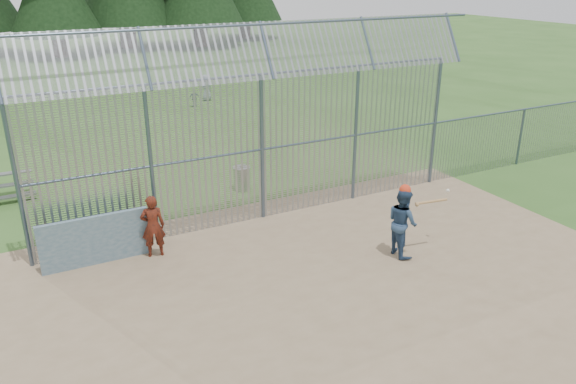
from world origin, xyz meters
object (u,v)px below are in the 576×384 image
trash_can (242,178)px  onlooker (153,226)px  dugout_wall (95,240)px  batter (402,222)px

trash_can → onlooker: bearing=-139.4°
dugout_wall → onlooker: (1.31, -0.23, 0.18)m
dugout_wall → trash_can: dugout_wall is taller
dugout_wall → batter: 7.25m
dugout_wall → onlooker: bearing=-10.1°
batter → trash_can: 6.06m
onlooker → trash_can: (3.62, 3.10, -0.42)m
onlooker → trash_can: onlooker is taller
dugout_wall → batter: (6.63, -2.93, 0.25)m
dugout_wall → trash_can: (4.92, 2.87, -0.24)m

